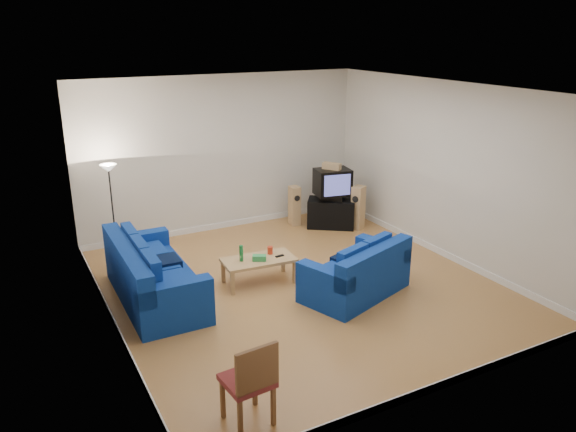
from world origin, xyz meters
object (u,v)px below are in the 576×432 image
sofa_three_seat (151,279)px  sofa_loveseat (358,276)px  tv_stand (331,213)px  television (333,182)px  coffee_table (259,262)px

sofa_three_seat → sofa_loveseat: bearing=65.3°
tv_stand → television: 0.69m
sofa_three_seat → tv_stand: size_ratio=2.50×
tv_stand → sofa_three_seat: bearing=-124.6°
sofa_three_seat → tv_stand: sofa_three_seat is taller
television → tv_stand: bearing=141.9°
coffee_table → tv_stand: (2.56, 1.80, -0.08)m
sofa_loveseat → television: 3.31m
television → sofa_loveseat: bearing=-104.4°
tv_stand → television: bearing=-13.4°
sofa_loveseat → tv_stand: bearing=46.4°
sofa_three_seat → coffee_table: 1.76m
coffee_table → television: bearing=34.9°
coffee_table → tv_stand: size_ratio=1.25×
sofa_loveseat → tv_stand: sofa_loveseat is taller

